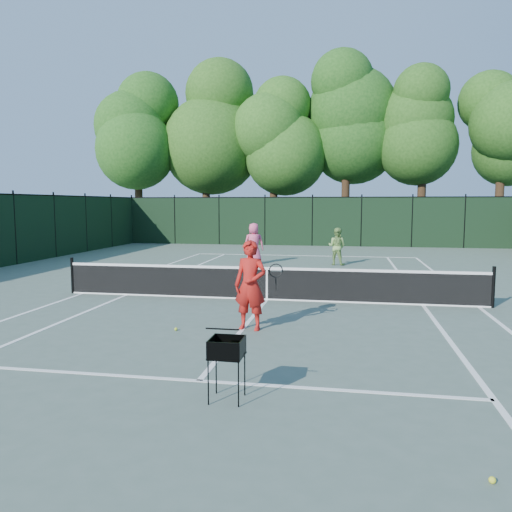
% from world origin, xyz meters
% --- Properties ---
extents(ground, '(90.00, 90.00, 0.00)m').
position_xyz_m(ground, '(0.00, 0.00, 0.00)').
color(ground, '#4E5E52').
rests_on(ground, ground).
extents(sideline_doubles_left, '(0.10, 23.77, 0.01)m').
position_xyz_m(sideline_doubles_left, '(-5.49, 0.00, 0.00)').
color(sideline_doubles_left, white).
rests_on(sideline_doubles_left, ground).
extents(sideline_doubles_right, '(0.10, 23.77, 0.01)m').
position_xyz_m(sideline_doubles_right, '(5.49, 0.00, 0.00)').
color(sideline_doubles_right, white).
rests_on(sideline_doubles_right, ground).
extents(sideline_singles_left, '(0.10, 23.77, 0.01)m').
position_xyz_m(sideline_singles_left, '(-4.12, 0.00, 0.00)').
color(sideline_singles_left, white).
rests_on(sideline_singles_left, ground).
extents(sideline_singles_right, '(0.10, 23.77, 0.01)m').
position_xyz_m(sideline_singles_right, '(4.12, 0.00, 0.00)').
color(sideline_singles_right, white).
rests_on(sideline_singles_right, ground).
extents(baseline_far, '(10.97, 0.10, 0.01)m').
position_xyz_m(baseline_far, '(0.00, 11.88, 0.00)').
color(baseline_far, white).
rests_on(baseline_far, ground).
extents(service_line_near, '(8.23, 0.10, 0.01)m').
position_xyz_m(service_line_near, '(0.00, -6.40, 0.00)').
color(service_line_near, white).
rests_on(service_line_near, ground).
extents(service_line_far, '(8.23, 0.10, 0.01)m').
position_xyz_m(service_line_far, '(0.00, 6.40, 0.00)').
color(service_line_far, white).
rests_on(service_line_far, ground).
extents(center_service_line, '(0.10, 12.80, 0.01)m').
position_xyz_m(center_service_line, '(0.00, 0.00, 0.00)').
color(center_service_line, white).
rests_on(center_service_line, ground).
extents(tennis_net, '(11.69, 0.09, 1.06)m').
position_xyz_m(tennis_net, '(0.00, 0.00, 0.48)').
color(tennis_net, black).
rests_on(tennis_net, ground).
extents(fence_far, '(24.00, 0.05, 3.00)m').
position_xyz_m(fence_far, '(0.00, 18.00, 1.50)').
color(fence_far, black).
rests_on(fence_far, ground).
extents(tree_0, '(6.40, 6.40, 13.14)m').
position_xyz_m(tree_0, '(-13.00, 21.50, 8.16)').
color(tree_0, black).
rests_on(tree_0, ground).
extents(tree_1, '(6.80, 6.80, 13.98)m').
position_xyz_m(tree_1, '(-8.00, 22.00, 8.69)').
color(tree_1, black).
rests_on(tree_1, ground).
extents(tree_2, '(6.00, 6.00, 12.40)m').
position_xyz_m(tree_2, '(-3.00, 21.80, 7.73)').
color(tree_2, black).
rests_on(tree_2, ground).
extents(tree_3, '(7.00, 7.00, 14.45)m').
position_xyz_m(tree_3, '(2.00, 22.30, 9.01)').
color(tree_3, black).
rests_on(tree_3, ground).
extents(tree_4, '(6.20, 6.20, 12.97)m').
position_xyz_m(tree_4, '(7.00, 21.60, 8.14)').
color(tree_4, black).
rests_on(tree_4, ground).
extents(tree_5, '(5.80, 5.80, 12.23)m').
position_xyz_m(tree_5, '(12.00, 22.10, 7.71)').
color(tree_5, black).
rests_on(tree_5, ground).
extents(coach, '(1.02, 0.60, 1.88)m').
position_xyz_m(coach, '(0.17, -3.25, 0.94)').
color(coach, '#B01914').
rests_on(coach, ground).
extents(player_pink, '(1.00, 0.80, 1.80)m').
position_xyz_m(player_pink, '(-1.86, 8.04, 0.90)').
color(player_pink, '#E4507A').
rests_on(player_pink, ground).
extents(player_green, '(0.94, 0.84, 1.60)m').
position_xyz_m(player_green, '(1.72, 8.30, 0.80)').
color(player_green, '#7BA653').
rests_on(player_green, ground).
extents(ball_hopper, '(0.46, 0.46, 0.85)m').
position_xyz_m(ball_hopper, '(0.58, -7.02, 0.71)').
color(ball_hopper, black).
rests_on(ball_hopper, ground).
extents(loose_ball_near_cart, '(0.07, 0.07, 0.07)m').
position_xyz_m(loose_ball_near_cart, '(3.52, -8.54, 0.03)').
color(loose_ball_near_cart, '#CDD62B').
rests_on(loose_ball_near_cart, ground).
extents(loose_ball_midcourt, '(0.07, 0.07, 0.07)m').
position_xyz_m(loose_ball_midcourt, '(-1.34, -3.63, 0.03)').
color(loose_ball_midcourt, '#B0CD2A').
rests_on(loose_ball_midcourt, ground).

